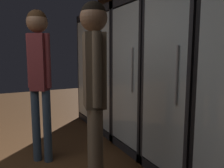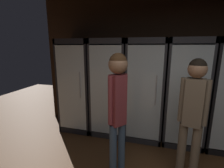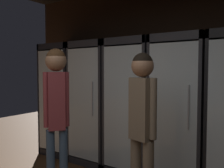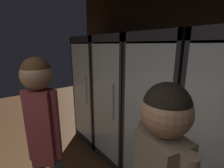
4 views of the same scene
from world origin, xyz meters
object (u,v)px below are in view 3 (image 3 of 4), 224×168
cooler_center (135,106)px  cooler_far_left (67,100)px  cooler_left (98,103)px  shopper_near (142,117)px  cooler_right (182,111)px  shopper_far (56,103)px

cooler_center → cooler_far_left: bearing=-180.0°
cooler_left → shopper_near: (1.35, -1.04, 0.08)m
cooler_right → shopper_far: bearing=-125.1°
cooler_left → shopper_far: (0.47, -1.32, 0.18)m
cooler_left → shopper_near: bearing=-37.5°
cooler_center → shopper_near: (0.65, -1.04, 0.08)m
cooler_center → cooler_right: 0.70m
cooler_right → shopper_near: bearing=-92.4°
cooler_right → shopper_far: cooler_right is taller
cooler_right → shopper_near: (-0.04, -1.04, 0.08)m
cooler_far_left → cooler_center: size_ratio=1.00×
cooler_far_left → cooler_left: 0.70m
cooler_far_left → cooler_center: (1.39, 0.00, 0.01)m
cooler_far_left → shopper_near: cooler_far_left is taller
cooler_right → cooler_center: bearing=-179.9°
cooler_center → shopper_near: 1.23m
cooler_right → shopper_near: 1.04m
cooler_far_left → cooler_center: same height
cooler_center → cooler_right: (0.70, 0.00, -0.01)m
cooler_left → shopper_near: size_ratio=1.17×
cooler_far_left → shopper_far: cooler_far_left is taller
cooler_far_left → shopper_near: (2.05, -1.04, 0.08)m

